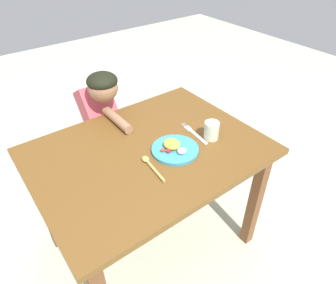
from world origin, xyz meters
name	(u,v)px	position (x,y,z in m)	size (l,w,h in m)	color
ground_plane	(153,240)	(0.00, 0.00, 0.00)	(8.00, 8.00, 0.00)	beige
dining_table	(149,166)	(0.00, 0.00, 0.64)	(1.12, 0.85, 0.75)	brown
plate	(175,148)	(0.09, -0.09, 0.77)	(0.23, 0.23, 0.06)	teal
fork	(194,134)	(0.27, -0.04, 0.76)	(0.04, 0.22, 0.01)	silver
spoon	(151,165)	(-0.06, -0.12, 0.76)	(0.04, 0.20, 0.02)	tan
drinking_cup	(212,130)	(0.31, -0.12, 0.80)	(0.08, 0.08, 0.09)	silver
person	(102,134)	(-0.01, 0.54, 0.54)	(0.20, 0.52, 1.01)	#3A5159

